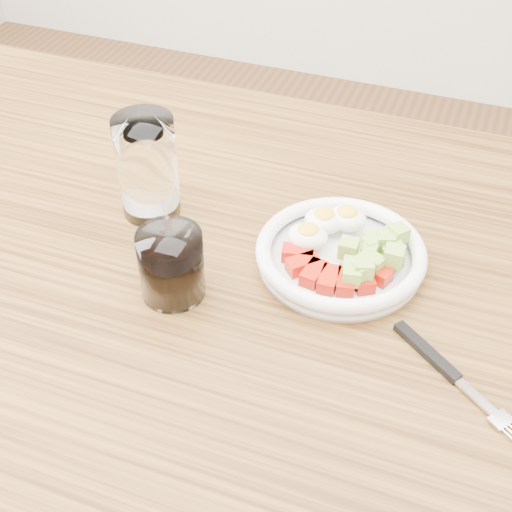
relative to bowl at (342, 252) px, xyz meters
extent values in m
cube|color=brown|center=(-0.73, 0.28, -0.42)|extent=(0.07, 0.07, 0.73)
cube|color=brown|center=(-0.08, -0.07, -0.04)|extent=(1.50, 0.90, 0.04)
cylinder|color=white|center=(0.00, 0.00, -0.01)|extent=(0.21, 0.21, 0.01)
torus|color=white|center=(0.00, 0.00, 0.00)|extent=(0.21, 0.21, 0.02)
cube|color=#B61A0B|center=(-0.05, -0.02, 0.00)|extent=(0.04, 0.03, 0.02)
cube|color=#B61A0B|center=(-0.04, -0.04, 0.00)|extent=(0.04, 0.04, 0.02)
cube|color=#B61A0B|center=(-0.02, -0.05, 0.00)|extent=(0.03, 0.04, 0.02)
cube|color=#B61A0B|center=(0.00, -0.05, 0.00)|extent=(0.02, 0.04, 0.02)
cube|color=#B61A0B|center=(0.02, -0.05, 0.00)|extent=(0.03, 0.04, 0.02)
cube|color=#B61A0B|center=(0.04, -0.04, 0.00)|extent=(0.04, 0.04, 0.02)
cube|color=#B61A0B|center=(0.05, -0.02, 0.00)|extent=(0.04, 0.03, 0.02)
ellipsoid|color=white|center=(-0.03, 0.04, 0.01)|extent=(0.05, 0.04, 0.03)
ellipsoid|color=yellow|center=(-0.03, 0.04, 0.02)|extent=(0.03, 0.03, 0.01)
ellipsoid|color=white|center=(-0.01, 0.05, 0.01)|extent=(0.05, 0.04, 0.03)
ellipsoid|color=yellow|center=(-0.01, 0.05, 0.02)|extent=(0.03, 0.03, 0.01)
ellipsoid|color=white|center=(-0.04, 0.00, 0.01)|extent=(0.05, 0.04, 0.03)
ellipsoid|color=yellow|center=(-0.04, 0.00, 0.02)|extent=(0.03, 0.03, 0.01)
cube|color=#9DC04A|center=(0.05, 0.05, 0.01)|extent=(0.02, 0.02, 0.02)
cube|color=#9DC04A|center=(0.02, -0.04, 0.01)|extent=(0.02, 0.02, 0.02)
cube|color=#9DC04A|center=(0.07, 0.00, 0.00)|extent=(0.03, 0.03, 0.02)
cube|color=#9DC04A|center=(0.04, -0.04, 0.02)|extent=(0.03, 0.03, 0.02)
cube|color=#9DC04A|center=(0.03, 0.03, 0.01)|extent=(0.03, 0.03, 0.02)
cube|color=#9DC04A|center=(0.06, 0.04, 0.02)|extent=(0.03, 0.03, 0.02)
cube|color=#9DC04A|center=(0.06, 0.02, 0.01)|extent=(0.03, 0.03, 0.02)
cube|color=#9DC04A|center=(0.04, -0.03, 0.01)|extent=(0.03, 0.03, 0.02)
cube|color=#9DC04A|center=(0.03, -0.02, 0.01)|extent=(0.02, 0.02, 0.02)
cube|color=#9DC04A|center=(0.03, 0.02, 0.01)|extent=(0.03, 0.03, 0.02)
cube|color=#9DC04A|center=(0.04, -0.04, 0.02)|extent=(0.03, 0.03, 0.02)
cube|color=#9DC04A|center=(0.06, 0.02, 0.00)|extent=(0.02, 0.02, 0.02)
cube|color=#9DC04A|center=(0.03, -0.02, 0.00)|extent=(0.03, 0.03, 0.02)
cube|color=#9DC04A|center=(0.05, 0.03, 0.01)|extent=(0.03, 0.03, 0.02)
cube|color=#9DC04A|center=(0.07, -0.01, 0.02)|extent=(0.02, 0.02, 0.02)
cube|color=#9DC04A|center=(0.01, -0.01, 0.02)|extent=(0.02, 0.02, 0.02)
cube|color=#9DC04A|center=(0.03, 0.00, 0.01)|extent=(0.02, 0.02, 0.02)
cube|color=#9DC04A|center=(0.03, -0.05, 0.01)|extent=(0.03, 0.03, 0.02)
cube|color=#9DC04A|center=(0.05, -0.02, 0.01)|extent=(0.02, 0.02, 0.02)
cube|color=black|center=(0.13, -0.11, -0.01)|extent=(0.08, 0.07, 0.01)
cube|color=silver|center=(0.19, -0.16, -0.01)|extent=(0.05, 0.04, 0.00)
cube|color=silver|center=(0.22, -0.18, -0.01)|extent=(0.03, 0.03, 0.00)
cylinder|color=white|center=(-0.27, 0.02, 0.05)|extent=(0.08, 0.08, 0.14)
cylinder|color=white|center=(-0.18, -0.12, 0.02)|extent=(0.08, 0.08, 0.09)
cylinder|color=black|center=(-0.18, -0.12, 0.02)|extent=(0.07, 0.07, 0.08)
camera|label=1|loc=(0.13, -0.66, 0.58)|focal=50.00mm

